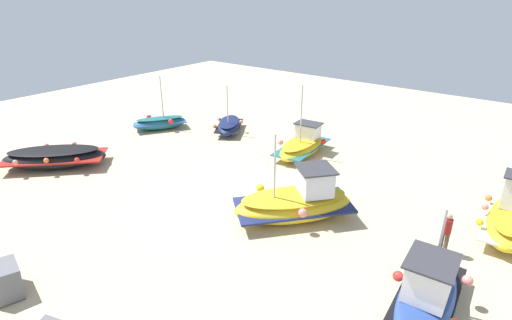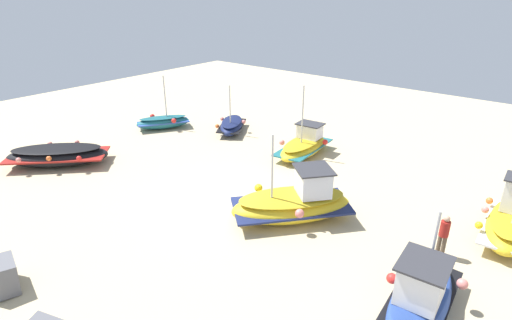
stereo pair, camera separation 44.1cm
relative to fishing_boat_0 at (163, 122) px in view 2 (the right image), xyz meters
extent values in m
plane|color=#C6B289|center=(-10.04, 4.51, -0.45)|extent=(51.73, 51.73, 0.00)
ellipsoid|color=#1E6670|center=(0.00, 0.00, -0.05)|extent=(2.96, 3.63, 0.89)
cube|color=#2D4C9E|center=(0.00, 0.00, -0.01)|extent=(2.89, 3.51, 0.15)
ellipsoid|color=#1A565F|center=(0.00, 0.00, 0.29)|extent=(2.57, 3.17, 0.21)
cylinder|color=#B7B7BC|center=(-0.14, -0.22, 1.70)|extent=(0.08, 0.08, 2.69)
sphere|color=red|center=(-0.98, -0.10, 0.25)|extent=(0.32, 0.32, 0.32)
sphere|color=red|center=(0.98, 0.10, 0.22)|extent=(0.32, 0.32, 0.32)
ellipsoid|color=gold|center=(-20.12, 0.04, 0.04)|extent=(1.90, 4.11, 1.05)
cube|color=white|center=(-20.12, 0.04, 0.09)|extent=(1.92, 3.95, 0.15)
sphere|color=yellow|center=(-19.23, 1.22, 0.34)|extent=(0.27, 0.27, 0.27)
sphere|color=#EA7F75|center=(-19.18, 0.09, 0.46)|extent=(0.27, 0.27, 0.27)
sphere|color=orange|center=(-19.13, -1.04, 0.34)|extent=(0.27, 0.27, 0.27)
ellipsoid|color=gold|center=(-9.70, -1.97, -0.03)|extent=(2.02, 4.29, 0.87)
cube|color=#1E6670|center=(-9.70, -1.97, 0.01)|extent=(2.06, 4.13, 0.10)
ellipsoid|color=gold|center=(-9.70, -1.97, 0.32)|extent=(1.77, 3.77, 0.16)
cube|color=white|center=(-9.64, -2.65, 0.77)|extent=(1.30, 1.02, 0.77)
cube|color=#333338|center=(-9.64, -2.65, 1.18)|extent=(1.51, 1.18, 0.06)
cylinder|color=#B7B7BC|center=(-9.72, -1.69, 1.96)|extent=(0.08, 0.08, 3.14)
sphere|color=#EA7F75|center=(-8.80, -1.16, 0.32)|extent=(0.31, 0.31, 0.31)
sphere|color=red|center=(-10.59, -2.77, 0.30)|extent=(0.31, 0.31, 0.31)
ellipsoid|color=gold|center=(-12.99, 3.98, 0.07)|extent=(4.65, 5.01, 1.13)
cube|color=navy|center=(-12.99, 3.98, 0.12)|extent=(4.55, 4.88, 0.18)
ellipsoid|color=gold|center=(-12.99, 3.98, 0.51)|extent=(4.07, 4.38, 0.25)
cube|color=silver|center=(-13.54, 3.33, 1.11)|extent=(1.72, 1.72, 1.04)
cube|color=#333338|center=(-13.54, 3.33, 1.66)|extent=(2.00, 1.99, 0.06)
cylinder|color=#B7B7BC|center=(-12.46, 4.61, 1.90)|extent=(0.08, 0.08, 2.63)
sphere|color=yellow|center=(-11.41, 4.14, 0.47)|extent=(0.35, 0.35, 0.35)
sphere|color=#EA7F75|center=(-13.84, 4.69, 0.41)|extent=(0.35, 0.35, 0.35)
sphere|color=orange|center=(-12.87, 2.40, 0.44)|extent=(0.35, 0.35, 0.35)
ellipsoid|color=#2D4C9E|center=(-18.84, 6.12, 0.05)|extent=(1.80, 4.38, 1.10)
cube|color=black|center=(-18.84, 6.12, 0.10)|extent=(1.79, 4.21, 0.18)
ellipsoid|color=navy|center=(-18.84, 6.12, 0.48)|extent=(1.54, 3.85, 0.25)
cube|color=white|center=(-18.87, 6.57, 1.11)|extent=(1.15, 1.32, 1.10)
cube|color=#333338|center=(-18.87, 6.57, 1.68)|extent=(1.34, 1.53, 0.06)
cylinder|color=#B7B7BC|center=(-18.82, 5.76, 1.70)|extent=(0.08, 0.08, 2.28)
sphere|color=#EA7F75|center=(-19.62, 5.07, 0.44)|extent=(0.31, 0.31, 0.31)
sphere|color=red|center=(-17.99, 6.18, 0.50)|extent=(0.31, 0.31, 0.31)
ellipsoid|color=black|center=(-0.42, 7.30, 0.04)|extent=(5.05, 5.08, 1.02)
cube|color=maroon|center=(-0.42, 7.30, 0.09)|extent=(4.96, 4.98, 0.12)
ellipsoid|color=black|center=(-0.42, 7.30, 0.45)|extent=(4.44, 4.46, 0.19)
sphere|color=red|center=(-2.22, 7.06, 0.31)|extent=(0.25, 0.25, 0.25)
sphere|color=#EA7F75|center=(-0.13, 6.01, 0.36)|extent=(0.25, 0.25, 0.25)
sphere|color=orange|center=(-1.21, 8.08, 0.37)|extent=(0.25, 0.25, 0.25)
sphere|color=#EA7F75|center=(0.88, 7.03, 0.33)|extent=(0.25, 0.25, 0.25)
sphere|color=#EA7F75|center=(-0.20, 9.10, 0.35)|extent=(0.25, 0.25, 0.25)
ellipsoid|color=navy|center=(-3.96, -2.37, -0.07)|extent=(2.92, 3.51, 0.82)
cube|color=black|center=(-3.96, -2.37, -0.03)|extent=(2.87, 3.41, 0.12)
ellipsoid|color=#151E45|center=(-3.96, -2.37, 0.25)|extent=(2.55, 3.08, 0.18)
cylinder|color=#B7B7BC|center=(-4.19, -2.00, 1.50)|extent=(0.08, 0.08, 2.38)
sphere|color=orange|center=(-3.70, -1.30, 0.15)|extent=(0.26, 0.26, 0.26)
sphere|color=#EA7F75|center=(-4.63, -2.78, 0.25)|extent=(0.26, 0.26, 0.26)
sphere|color=#EA7F75|center=(-2.89, -2.59, 0.15)|extent=(0.26, 0.26, 0.26)
cylinder|color=brown|center=(-18.53, 2.78, -0.04)|extent=(0.14, 0.14, 0.82)
cylinder|color=brown|center=(-18.37, 2.77, -0.04)|extent=(0.14, 0.14, 0.82)
cylinder|color=maroon|center=(-18.45, 2.77, 0.66)|extent=(0.32, 0.32, 0.57)
sphere|color=tan|center=(-18.45, 2.77, 1.05)|extent=(0.22, 0.22, 0.22)
cube|color=slate|center=(-8.48, 13.06, 0.04)|extent=(1.40, 1.10, 1.09)
camera|label=1|loc=(-20.51, 16.17, 8.24)|focal=28.40mm
camera|label=2|loc=(-20.86, 15.90, 8.24)|focal=28.40mm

